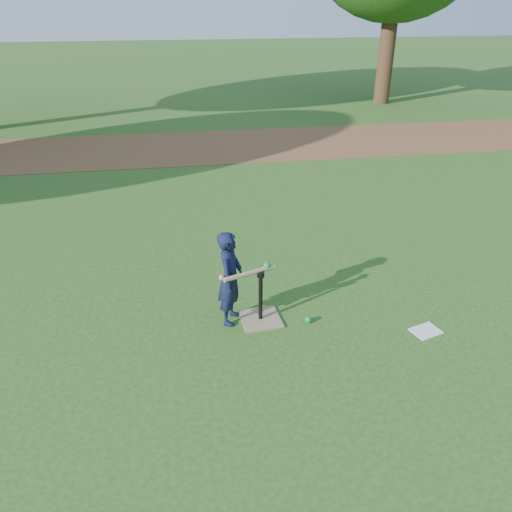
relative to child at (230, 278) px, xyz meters
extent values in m
plane|color=#285116|center=(-0.01, -0.28, -0.54)|extent=(80.00, 80.00, 0.00)
cube|color=brown|center=(-0.01, 7.22, -0.53)|extent=(24.00, 3.00, 0.01)
imported|color=#101532|center=(0.00, 0.00, 0.00)|extent=(0.38, 0.46, 1.08)
sphere|color=#0C8D36|center=(0.83, -0.19, -0.50)|extent=(0.08, 0.08, 0.08)
cube|color=white|center=(2.05, -0.56, -0.53)|extent=(0.35, 0.31, 0.01)
cube|color=#8E825A|center=(0.32, -0.05, -0.53)|extent=(0.46, 0.46, 0.02)
cylinder|color=black|center=(0.32, -0.05, -0.24)|extent=(0.05, 0.05, 0.55)
cylinder|color=black|center=(0.32, -0.05, 0.05)|extent=(0.08, 0.08, 0.06)
cylinder|color=tan|center=(0.20, -0.07, 0.08)|extent=(0.58, 0.25, 0.05)
sphere|color=tan|center=(-0.10, -0.11, 0.08)|extent=(0.06, 0.06, 0.06)
sphere|color=#0C8D36|center=(0.40, 0.01, 0.11)|extent=(0.08, 0.08, 0.08)
cylinder|color=#382316|center=(6.49, 11.72, 1.17)|extent=(0.50, 0.50, 3.42)
camera|label=1|loc=(-0.49, -4.58, 2.68)|focal=35.00mm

